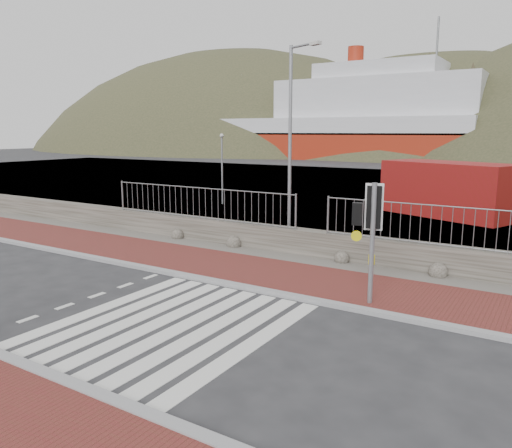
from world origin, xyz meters
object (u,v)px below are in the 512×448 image
Objects in this scene: traffic_signal_far at (371,218)px; shipping_container at (449,189)px; ferry at (338,124)px; streetlight at (292,137)px.

shipping_container is (-1.12, 15.03, -0.85)m from traffic_signal_far.
ferry reaches higher than traffic_signal_far.
ferry is at bearing -82.87° from traffic_signal_far.
traffic_signal_far is 0.42× the size of streetlight.
traffic_signal_far is at bearing -22.13° from streetlight.
streetlight is (23.40, -59.85, -1.32)m from ferry.
streetlight is 1.10× the size of shipping_container.
ferry is 6.96× the size of streetlight.
shipping_container is (26.84, -49.35, -4.00)m from ferry.
ferry reaches higher than shipping_container.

